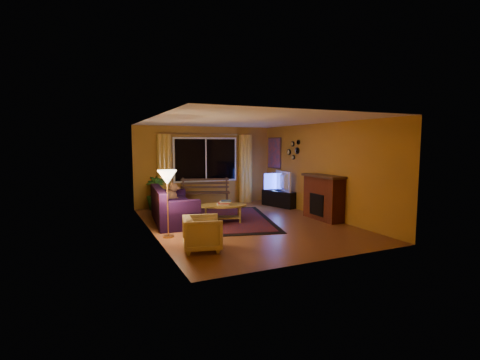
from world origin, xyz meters
name	(u,v)px	position (x,y,z in m)	size (l,w,h in m)	color
floor	(245,224)	(0.00, 0.00, -0.01)	(4.50, 6.00, 0.02)	brown
ceiling	(245,120)	(0.00, 0.00, 2.51)	(4.50, 6.00, 0.02)	white
wall_back	(205,166)	(0.00, 3.01, 1.25)	(4.50, 0.02, 2.50)	#B8802C
wall_left	(150,177)	(-2.26, 0.00, 1.25)	(0.02, 6.00, 2.50)	#B8802C
wall_right	(321,170)	(2.26, 0.00, 1.25)	(0.02, 6.00, 2.50)	#B8802C
window	(206,160)	(0.00, 2.94, 1.45)	(2.00, 0.02, 1.30)	black
curtain_rod	(206,134)	(0.00, 2.90, 2.25)	(0.03, 0.03, 3.20)	#BF8C3F
curtain_left	(164,171)	(-1.35, 2.88, 1.12)	(0.36, 0.36, 2.24)	gold
curtain_right	(245,169)	(1.35, 2.88, 1.12)	(0.36, 0.36, 2.24)	gold
bench	(205,200)	(-0.18, 2.54, 0.23)	(1.50, 0.44, 0.45)	#3B2720
potted_plant	(156,193)	(-1.65, 2.75, 0.50)	(0.56, 0.56, 0.99)	#235B1E
sofa	(174,205)	(-1.55, 0.89, 0.43)	(0.92, 2.15, 0.87)	black
dog	(171,192)	(-1.50, 1.38, 0.68)	(0.34, 0.47, 0.51)	#896049
armchair	(202,232)	(-1.62, -1.61, 0.35)	(0.68, 0.63, 0.70)	beige
floor_lamp	(168,204)	(-2.00, -0.46, 0.70)	(0.23, 0.23, 1.40)	#BF8C3F
rug	(230,219)	(-0.17, 0.55, 0.01)	(2.04, 3.23, 0.02)	#601104
coffee_table	(223,213)	(-0.44, 0.37, 0.22)	(1.22, 1.22, 0.44)	olive
tv_console	(280,199)	(1.98, 1.68, 0.25)	(0.40, 1.19, 0.49)	black
television	(280,181)	(1.98, 1.68, 0.80)	(1.07, 0.14, 0.62)	black
fireplace	(323,198)	(2.05, -0.40, 0.55)	(0.40, 1.20, 1.10)	maroon
mirror_cluster	(293,149)	(2.21, 1.30, 1.80)	(0.06, 0.60, 0.56)	black
painting	(274,153)	(2.22, 2.45, 1.65)	(0.04, 0.76, 0.96)	#CF452C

